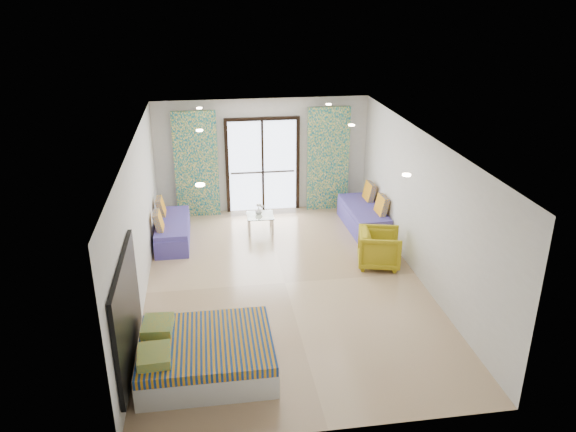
{
  "coord_description": "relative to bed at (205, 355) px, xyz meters",
  "views": [
    {
      "loc": [
        -1.28,
        -8.99,
        5.07
      ],
      "look_at": [
        0.12,
        0.43,
        1.15
      ],
      "focal_mm": 35.0,
      "sensor_mm": 36.0,
      "label": 1
    }
  ],
  "objects": [
    {
      "name": "coffee_table",
      "position": [
        1.27,
        4.78,
        0.07
      ],
      "size": [
        0.6,
        0.6,
        0.67
      ],
      "rotation": [
        0.0,
        0.0,
        -0.03
      ],
      "color": "silver",
      "rests_on": "floor"
    },
    {
      "name": "switch_plate",
      "position": [
        -0.99,
        1.25,
        0.78
      ],
      "size": [
        0.02,
        0.1,
        0.1
      ],
      "primitive_type": "cube",
      "color": "silver",
      "rests_on": "wall_left"
    },
    {
      "name": "downlight_d",
      "position": [
        2.88,
        3.35,
        2.4
      ],
      "size": [
        0.12,
        0.12,
        0.02
      ],
      "primitive_type": "cylinder",
      "color": "#FFE0B2",
      "rests_on": "ceiling"
    },
    {
      "name": "daybed_right",
      "position": [
        3.59,
        4.61,
        0.01
      ],
      "size": [
        0.77,
        1.87,
        0.91
      ],
      "rotation": [
        0.0,
        0.0,
        0.03
      ],
      "color": "#4C419C",
      "rests_on": "floor"
    },
    {
      "name": "armchair",
      "position": [
        3.39,
        2.79,
        0.13
      ],
      "size": [
        0.89,
        0.93,
        0.8
      ],
      "primitive_type": "imported",
      "rotation": [
        0.0,
        0.0,
        1.33
      ],
      "color": "#A89415",
      "rests_on": "floor"
    },
    {
      "name": "curtain_left",
      "position": [
        -0.07,
        5.92,
        0.98
      ],
      "size": [
        1.0,
        0.1,
        2.5
      ],
      "primitive_type": "cube",
      "color": "silver",
      "rests_on": "floor"
    },
    {
      "name": "wall_back",
      "position": [
        1.48,
        6.1,
        1.08
      ],
      "size": [
        5.0,
        0.01,
        2.7
      ],
      "primitive_type": null,
      "color": "silver",
      "rests_on": "ground"
    },
    {
      "name": "balcony_rail",
      "position": [
        1.48,
        6.08,
        0.68
      ],
      "size": [
        1.52,
        0.03,
        0.04
      ],
      "primitive_type": "cube",
      "color": "#595451",
      "rests_on": "balcony_door"
    },
    {
      "name": "downlight_b",
      "position": [
        2.88,
        0.35,
        2.4
      ],
      "size": [
        0.12,
        0.12,
        0.02
      ],
      "primitive_type": "cylinder",
      "color": "#FFE0B2",
      "rests_on": "ceiling"
    },
    {
      "name": "balcony_door",
      "position": [
        1.48,
        6.07,
        0.99
      ],
      "size": [
        1.76,
        0.08,
        2.28
      ],
      "color": "black",
      "rests_on": "floor"
    },
    {
      "name": "downlight_e",
      "position": [
        0.08,
        5.35,
        2.4
      ],
      "size": [
        0.12,
        0.12,
        0.02
      ],
      "primitive_type": "cylinder",
      "color": "#FFE0B2",
      "rests_on": "ceiling"
    },
    {
      "name": "wall_left",
      "position": [
        -1.02,
        2.35,
        1.08
      ],
      "size": [
        0.01,
        7.5,
        2.7
      ],
      "primitive_type": null,
      "color": "silver",
      "rests_on": "ground"
    },
    {
      "name": "downlight_f",
      "position": [
        2.88,
        5.35,
        2.4
      ],
      "size": [
        0.12,
        0.12,
        0.02
      ],
      "primitive_type": "cylinder",
      "color": "#FFE0B2",
      "rests_on": "ceiling"
    },
    {
      "name": "downlight_c",
      "position": [
        0.08,
        3.35,
        2.4
      ],
      "size": [
        0.12,
        0.12,
        0.02
      ],
      "primitive_type": "cylinder",
      "color": "#FFE0B2",
      "rests_on": "ceiling"
    },
    {
      "name": "bed",
      "position": [
        0.0,
        0.0,
        0.0
      ],
      "size": [
        1.87,
        1.53,
        0.64
      ],
      "color": "silver",
      "rests_on": "floor"
    },
    {
      "name": "vase",
      "position": [
        1.24,
        4.82,
        0.19
      ],
      "size": [
        0.2,
        0.2,
        0.16
      ],
      "primitive_type": "imported",
      "rotation": [
        0.0,
        0.0,
        -0.28
      ],
      "color": "white",
      "rests_on": "coffee_table"
    },
    {
      "name": "headboard",
      "position": [
        -0.98,
        -0.0,
        0.78
      ],
      "size": [
        0.06,
        2.1,
        1.5
      ],
      "primitive_type": "cube",
      "color": "black",
      "rests_on": "floor"
    },
    {
      "name": "wall_right",
      "position": [
        3.98,
        2.35,
        1.08
      ],
      "size": [
        0.01,
        7.5,
        2.7
      ],
      "primitive_type": null,
      "color": "silver",
      "rests_on": "ground"
    },
    {
      "name": "floor",
      "position": [
        1.48,
        2.35,
        -0.27
      ],
      "size": [
        5.0,
        7.5,
        0.01
      ],
      "primitive_type": null,
      "color": "#A08160",
      "rests_on": "ground"
    },
    {
      "name": "ceiling",
      "position": [
        1.48,
        2.35,
        2.43
      ],
      "size": [
        5.0,
        7.5,
        0.01
      ],
      "primitive_type": null,
      "color": "silver",
      "rests_on": "ground"
    },
    {
      "name": "wall_front",
      "position": [
        1.48,
        -1.4,
        1.08
      ],
      "size": [
        5.0,
        0.01,
        2.7
      ],
      "primitive_type": null,
      "color": "silver",
      "rests_on": "ground"
    },
    {
      "name": "curtain_right",
      "position": [
        3.03,
        5.92,
        0.98
      ],
      "size": [
        1.0,
        0.1,
        2.5
      ],
      "primitive_type": "cube",
      "color": "silver",
      "rests_on": "floor"
    },
    {
      "name": "downlight_a",
      "position": [
        0.08,
        0.35,
        2.4
      ],
      "size": [
        0.12,
        0.12,
        0.02
      ],
      "primitive_type": "cylinder",
      "color": "#FFE0B2",
      "rests_on": "ceiling"
    },
    {
      "name": "daybed_left",
      "position": [
        -0.64,
        4.49,
        -0.0
      ],
      "size": [
        0.68,
        1.75,
        0.86
      ],
      "rotation": [
        0.0,
        0.0,
        0.0
      ],
      "color": "#4C419C",
      "rests_on": "floor"
    }
  ]
}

